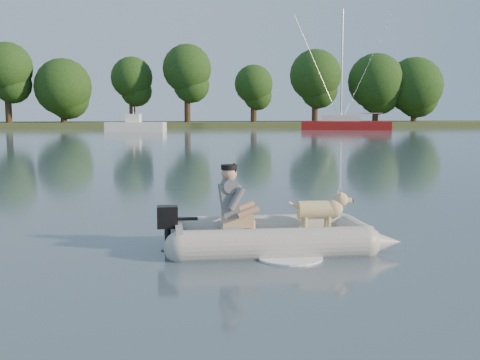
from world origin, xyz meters
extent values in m
plane|color=slate|center=(0.00, 0.00, 0.00)|extent=(160.00, 160.00, 0.00)
cube|color=#47512D|center=(0.00, 62.00, 0.25)|extent=(160.00, 12.00, 0.70)
cylinder|color=#332316|center=(-15.65, 61.01, 2.12)|extent=(0.70, 0.70, 4.24)
sphere|color=#2B521B|center=(-15.65, 61.01, 6.48)|extent=(5.55, 5.55, 5.55)
cylinder|color=#332316|center=(-9.90, 61.33, 1.47)|extent=(0.70, 0.70, 2.94)
sphere|color=#2B521B|center=(-9.90, 61.33, 4.49)|extent=(6.27, 6.27, 6.27)
cylinder|color=#332316|center=(-2.42, 61.95, 1.84)|extent=(0.70, 0.70, 3.67)
sphere|color=#2B521B|center=(-2.42, 61.95, 5.61)|extent=(4.69, 4.69, 4.69)
cylinder|color=#332316|center=(3.70, 60.15, 2.15)|extent=(0.70, 0.70, 4.29)
sphere|color=#2B521B|center=(3.70, 60.15, 6.56)|extent=(5.43, 5.43, 5.43)
cylinder|color=#332316|center=(11.30, 60.43, 1.61)|extent=(0.70, 0.70, 3.21)
sphere|color=#2B521B|center=(11.30, 60.43, 4.91)|extent=(4.41, 4.41, 4.41)
cylinder|color=#332316|center=(18.70, 61.04, 1.97)|extent=(0.70, 0.70, 3.94)
sphere|color=#2B521B|center=(18.70, 61.04, 6.02)|extent=(6.03, 6.03, 6.03)
cylinder|color=#332316|center=(26.27, 61.31, 1.76)|extent=(0.70, 0.70, 3.52)
sphere|color=#2B521B|center=(26.27, 61.31, 5.37)|extent=(6.68, 6.68, 6.68)
cylinder|color=#332316|center=(31.05, 61.08, 1.61)|extent=(0.70, 0.70, 3.21)
sphere|color=#2B521B|center=(31.05, 61.08, 4.91)|extent=(6.79, 6.79, 6.79)
cube|color=#A01512|center=(18.65, 49.53, 0.32)|extent=(9.03, 5.42, 1.08)
cube|color=white|center=(18.14, 49.72, 1.14)|extent=(4.23, 3.13, 0.65)
cylinder|color=#A5A5AA|center=(18.14, 49.72, 6.28)|extent=(0.17, 0.17, 10.83)
camera|label=1|loc=(-0.95, -7.71, 1.86)|focal=45.00mm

